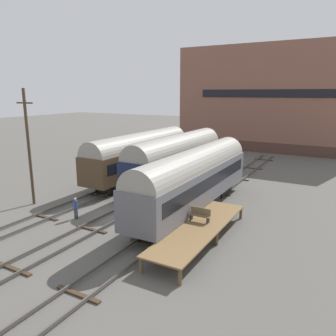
{
  "coord_description": "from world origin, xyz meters",
  "views": [
    {
      "loc": [
        14.91,
        -18.78,
        9.24
      ],
      "look_at": [
        0.0,
        7.85,
        2.2
      ],
      "focal_mm": 35.0,
      "sensor_mm": 36.0,
      "label": 1
    }
  ],
  "objects_px": {
    "train_car_grey": "(194,177)",
    "train_car_navy": "(177,157)",
    "person_worker": "(76,206)",
    "bench": "(200,214)",
    "train_car_brown": "(141,153)",
    "utility_pole": "(29,146)"
  },
  "relations": [
    {
      "from": "train_car_grey",
      "to": "train_car_navy",
      "type": "xyz_separation_m",
      "value": [
        -4.62,
        5.96,
        0.06
      ]
    },
    {
      "from": "train_car_navy",
      "to": "person_worker",
      "type": "xyz_separation_m",
      "value": [
        -2.4,
        -11.72,
        -1.93
      ]
    },
    {
      "from": "train_car_grey",
      "to": "bench",
      "type": "xyz_separation_m",
      "value": [
        2.25,
        -3.88,
        -1.4
      ]
    },
    {
      "from": "train_car_brown",
      "to": "person_worker",
      "type": "distance_m",
      "value": 12.39
    },
    {
      "from": "train_car_grey",
      "to": "train_car_navy",
      "type": "bearing_deg",
      "value": 127.8
    },
    {
      "from": "person_worker",
      "to": "utility_pole",
      "type": "distance_m",
      "value": 6.88
    },
    {
      "from": "utility_pole",
      "to": "train_car_navy",
      "type": "bearing_deg",
      "value": 54.04
    },
    {
      "from": "train_car_navy",
      "to": "train_car_brown",
      "type": "bearing_deg",
      "value": 176.03
    },
    {
      "from": "train_car_brown",
      "to": "utility_pole",
      "type": "height_order",
      "value": "utility_pole"
    },
    {
      "from": "train_car_brown",
      "to": "train_car_navy",
      "type": "bearing_deg",
      "value": -3.97
    },
    {
      "from": "train_car_brown",
      "to": "utility_pole",
      "type": "bearing_deg",
      "value": -106.5
    },
    {
      "from": "train_car_brown",
      "to": "bench",
      "type": "bearing_deg",
      "value": -41.49
    },
    {
      "from": "train_car_brown",
      "to": "utility_pole",
      "type": "xyz_separation_m",
      "value": [
        -3.35,
        -11.31,
        2.09
      ]
    },
    {
      "from": "train_car_navy",
      "to": "bench",
      "type": "xyz_separation_m",
      "value": [
        6.87,
        -9.85,
        -1.45
      ]
    },
    {
      "from": "train_car_grey",
      "to": "utility_pole",
      "type": "bearing_deg",
      "value": -158.24
    },
    {
      "from": "train_car_grey",
      "to": "train_car_navy",
      "type": "distance_m",
      "value": 7.55
    },
    {
      "from": "bench",
      "to": "utility_pole",
      "type": "distance_m",
      "value": 15.3
    },
    {
      "from": "person_worker",
      "to": "bench",
      "type": "bearing_deg",
      "value": 11.41
    },
    {
      "from": "train_car_navy",
      "to": "utility_pole",
      "type": "relative_size",
      "value": 1.61
    },
    {
      "from": "bench",
      "to": "train_car_grey",
      "type": "bearing_deg",
      "value": 120.06
    },
    {
      "from": "bench",
      "to": "utility_pole",
      "type": "height_order",
      "value": "utility_pole"
    },
    {
      "from": "bench",
      "to": "train_car_navy",
      "type": "bearing_deg",
      "value": 124.91
    }
  ]
}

